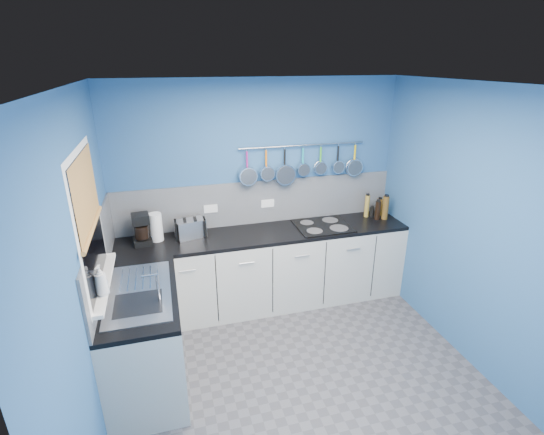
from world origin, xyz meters
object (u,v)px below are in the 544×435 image
soap_bottle_a (101,280)px  hob (323,226)px  toaster (191,228)px  canister (194,230)px  coffee_maker (141,229)px  soap_bottle_b (102,283)px  paper_towel (156,227)px

soap_bottle_a → hob: soap_bottle_a is taller
toaster → canister: size_ratio=2.57×
canister → coffee_maker: bearing=-170.8°
hob → soap_bottle_a: bearing=-153.4°
soap_bottle_b → canister: size_ratio=1.47×
canister → paper_towel: bearing=-174.4°
coffee_maker → toaster: 0.49m
soap_bottle_b → toaster: bearing=58.2°
soap_bottle_b → coffee_maker: 1.17m
soap_bottle_b → paper_towel: 1.26m
hob → coffee_maker: bearing=178.0°
soap_bottle_a → coffee_maker: size_ratio=0.76×
paper_towel → soap_bottle_a: bearing=-107.7°
soap_bottle_b → hob: (2.20, 1.07, -0.23)m
soap_bottle_a → canister: (0.77, 1.25, -0.21)m
coffee_maker → toaster: bearing=-2.0°
soap_bottle_b → paper_towel: size_ratio=0.58×
soap_bottle_a → paper_towel: size_ratio=0.80×
soap_bottle_b → coffee_maker: (0.25, 1.14, -0.08)m
paper_towel → toaster: paper_towel is taller
coffee_maker → hob: size_ratio=0.53×
soap_bottle_a → paper_towel: (0.39, 1.22, -0.12)m
soap_bottle_a → canister: 1.49m
soap_bottle_b → hob: 2.46m
soap_bottle_a → soap_bottle_b: soap_bottle_a is taller
soap_bottle_a → hob: size_ratio=0.40×
canister → hob: size_ratio=0.19×
hob → paper_towel: bearing=176.3°
paper_towel → canister: paper_towel is taller
canister → hob: canister is taller
soap_bottle_b → coffee_maker: soap_bottle_b is taller
soap_bottle_a → hob: 2.47m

